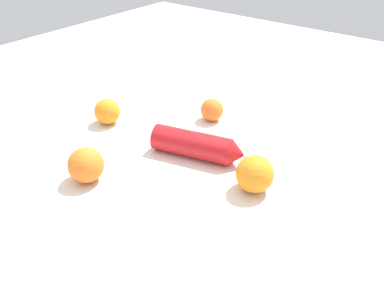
{
  "coord_description": "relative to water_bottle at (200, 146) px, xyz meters",
  "views": [
    {
      "loc": [
        -0.49,
        0.71,
        0.56
      ],
      "look_at": [
        0.05,
        0.01,
        0.03
      ],
      "focal_mm": 39.72,
      "sensor_mm": 36.0,
      "label": 1
    }
  ],
  "objects": [
    {
      "name": "ground_plane",
      "position": [
        -0.03,
        -0.01,
        -0.03
      ],
      "size": [
        2.4,
        2.4,
        0.0
      ],
      "primitive_type": "plane",
      "color": "silver"
    },
    {
      "name": "water_bottle",
      "position": [
        0.0,
        0.0,
        0.0
      ],
      "size": [
        0.26,
        0.12,
        0.06
      ],
      "rotation": [
        0.0,
        0.0,
        3.4
      ],
      "color": "red",
      "rests_on": "ground_plane"
    },
    {
      "name": "orange_0",
      "position": [
        0.31,
        0.01,
        0.0
      ],
      "size": [
        0.07,
        0.07,
        0.07
      ],
      "primitive_type": "sphere",
      "color": "orange",
      "rests_on": "ground_plane"
    },
    {
      "name": "orange_1",
      "position": [
        0.14,
        0.23,
        0.01
      ],
      "size": [
        0.08,
        0.08,
        0.08
      ],
      "primitive_type": "sphere",
      "color": "orange",
      "rests_on": "ground_plane"
    },
    {
      "name": "orange_2",
      "position": [
        0.09,
        -0.18,
        -0.0
      ],
      "size": [
        0.06,
        0.06,
        0.06
      ],
      "primitive_type": "sphere",
      "color": "orange",
      "rests_on": "ground_plane"
    },
    {
      "name": "orange_3",
      "position": [
        -0.17,
        0.03,
        0.01
      ],
      "size": [
        0.08,
        0.08,
        0.08
      ],
      "primitive_type": "sphere",
      "color": "orange",
      "rests_on": "ground_plane"
    }
  ]
}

